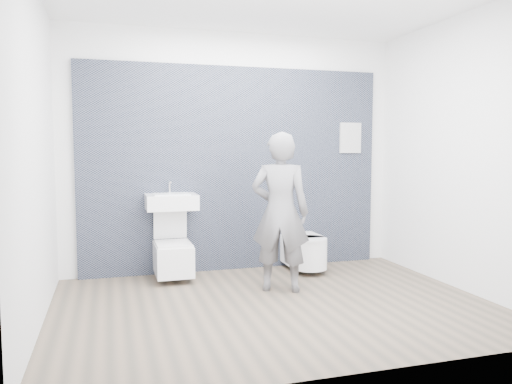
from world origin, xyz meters
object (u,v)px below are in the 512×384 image
object	(u,v)px
washbasin	(171,201)
toilet_rounded	(306,251)
toilet_square	(173,256)
visitor	(280,212)

from	to	relation	value
washbasin	toilet_rounded	distance (m)	1.67
toilet_square	toilet_rounded	bearing A→B (deg)	-2.28
toilet_square	visitor	distance (m)	1.35
washbasin	visitor	xyz separation A→B (m)	(0.99, -0.80, -0.06)
washbasin	toilet_rounded	xyz separation A→B (m)	(1.55, -0.13, -0.62)
toilet_square	visitor	world-z (taller)	visitor
washbasin	toilet_rounded	bearing A→B (deg)	-4.86
toilet_square	toilet_rounded	distance (m)	1.55
washbasin	visitor	world-z (taller)	visitor
toilet_rounded	visitor	size ratio (longest dim) A/B	0.42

